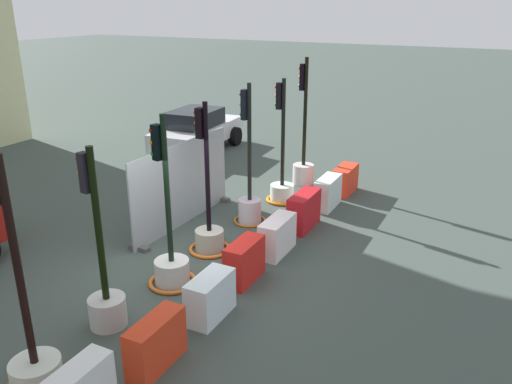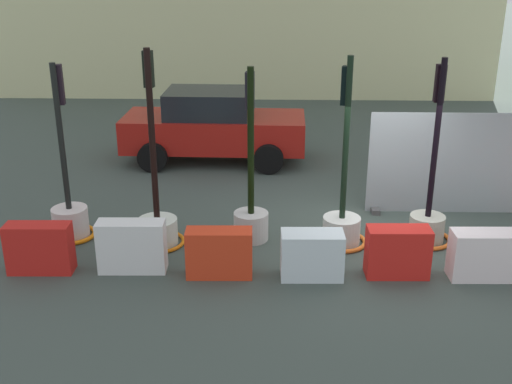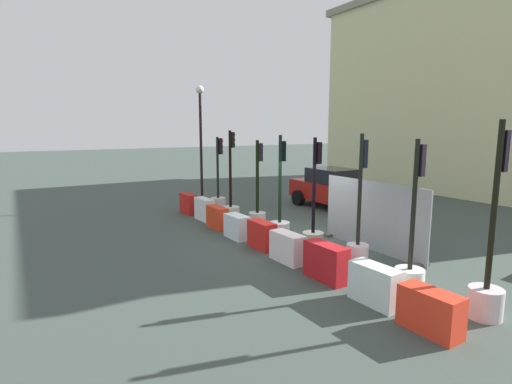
{
  "view_description": "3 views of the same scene",
  "coord_description": "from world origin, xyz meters",
  "px_view_note": "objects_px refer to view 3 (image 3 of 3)",
  "views": [
    {
      "loc": [
        -7.83,
        -5.77,
        5.14
      ],
      "look_at": [
        2.16,
        -0.45,
        0.99
      ],
      "focal_mm": 36.47,
      "sensor_mm": 36.0,
      "label": 1
    },
    {
      "loc": [
        -2.02,
        -10.26,
        4.83
      ],
      "look_at": [
        -2.3,
        0.3,
        0.78
      ],
      "focal_mm": 43.43,
      "sensor_mm": 36.0,
      "label": 2
    },
    {
      "loc": [
        9.79,
        -7.46,
        3.56
      ],
      "look_at": [
        -2.06,
        -0.3,
        1.34
      ],
      "focal_mm": 28.18,
      "sensor_mm": 36.0,
      "label": 3
    }
  ],
  "objects_px": {
    "construction_barrier_7": "(375,285)",
    "construction_barrier_8": "(430,311)",
    "construction_barrier_2": "(217,218)",
    "construction_barrier_5": "(288,248)",
    "traffic_light_3": "(280,222)",
    "traffic_light_2": "(258,209)",
    "car_red_compact": "(333,189)",
    "construction_barrier_0": "(188,204)",
    "construction_barrier_4": "(262,235)",
    "construction_barrier_3": "(237,227)",
    "street_lamp_post": "(201,127)",
    "traffic_light_0": "(218,199)",
    "traffic_light_4": "(313,231)",
    "traffic_light_1": "(231,206)",
    "traffic_light_7": "(487,282)",
    "traffic_light_5": "(358,244)",
    "traffic_light_6": "(410,266)",
    "construction_barrier_6": "(326,262)",
    "construction_barrier_1": "(204,209)"
  },
  "relations": [
    {
      "from": "construction_barrier_3",
      "to": "construction_barrier_8",
      "type": "relative_size",
      "value": 0.91
    },
    {
      "from": "traffic_light_1",
      "to": "construction_barrier_0",
      "type": "xyz_separation_m",
      "value": [
        -1.71,
        -1.1,
        -0.09
      ]
    },
    {
      "from": "traffic_light_0",
      "to": "traffic_light_3",
      "type": "xyz_separation_m",
      "value": [
        4.9,
        -0.15,
        -0.01
      ]
    },
    {
      "from": "traffic_light_1",
      "to": "construction_barrier_7",
      "type": "distance_m",
      "value": 8.54
    },
    {
      "from": "construction_barrier_1",
      "to": "construction_barrier_7",
      "type": "bearing_deg",
      "value": -0.62
    },
    {
      "from": "traffic_light_0",
      "to": "traffic_light_7",
      "type": "height_order",
      "value": "traffic_light_7"
    },
    {
      "from": "traffic_light_6",
      "to": "construction_barrier_3",
      "type": "bearing_deg",
      "value": -166.87
    },
    {
      "from": "construction_barrier_5",
      "to": "construction_barrier_7",
      "type": "distance_m",
      "value": 3.05
    },
    {
      "from": "construction_barrier_2",
      "to": "construction_barrier_5",
      "type": "relative_size",
      "value": 0.96
    },
    {
      "from": "traffic_light_3",
      "to": "traffic_light_5",
      "type": "relative_size",
      "value": 0.97
    },
    {
      "from": "traffic_light_0",
      "to": "traffic_light_5",
      "type": "distance_m",
      "value": 8.27
    },
    {
      "from": "traffic_light_0",
      "to": "traffic_light_3",
      "type": "bearing_deg",
      "value": -1.7
    },
    {
      "from": "traffic_light_1",
      "to": "traffic_light_7",
      "type": "distance_m",
      "value": 9.96
    },
    {
      "from": "traffic_light_4",
      "to": "traffic_light_7",
      "type": "bearing_deg",
      "value": -0.24
    },
    {
      "from": "traffic_light_1",
      "to": "construction_barrier_7",
      "type": "bearing_deg",
      "value": -7.55
    },
    {
      "from": "traffic_light_6",
      "to": "car_red_compact",
      "type": "height_order",
      "value": "traffic_light_6"
    },
    {
      "from": "construction_barrier_6",
      "to": "car_red_compact",
      "type": "height_order",
      "value": "car_red_compact"
    },
    {
      "from": "traffic_light_1",
      "to": "car_red_compact",
      "type": "height_order",
      "value": "traffic_light_1"
    },
    {
      "from": "traffic_light_1",
      "to": "construction_barrier_6",
      "type": "distance_m",
      "value": 7.01
    },
    {
      "from": "construction_barrier_3",
      "to": "street_lamp_post",
      "type": "bearing_deg",
      "value": 167.1
    },
    {
      "from": "traffic_light_1",
      "to": "traffic_light_2",
      "type": "distance_m",
      "value": 1.67
    },
    {
      "from": "construction_barrier_0",
      "to": "construction_barrier_2",
      "type": "bearing_deg",
      "value": -1.21
    },
    {
      "from": "traffic_light_2",
      "to": "construction_barrier_7",
      "type": "height_order",
      "value": "traffic_light_2"
    },
    {
      "from": "construction_barrier_0",
      "to": "street_lamp_post",
      "type": "height_order",
      "value": "street_lamp_post"
    },
    {
      "from": "traffic_light_3",
      "to": "construction_barrier_7",
      "type": "distance_m",
      "value": 5.34
    },
    {
      "from": "traffic_light_2",
      "to": "traffic_light_7",
      "type": "distance_m",
      "value": 8.3
    },
    {
      "from": "traffic_light_4",
      "to": "construction_barrier_6",
      "type": "relative_size",
      "value": 2.81
    },
    {
      "from": "traffic_light_7",
      "to": "street_lamp_post",
      "type": "height_order",
      "value": "street_lamp_post"
    },
    {
      "from": "traffic_light_2",
      "to": "car_red_compact",
      "type": "relative_size",
      "value": 0.7
    },
    {
      "from": "construction_barrier_7",
      "to": "construction_barrier_8",
      "type": "xyz_separation_m",
      "value": [
        1.3,
        -0.04,
        -0.02
      ]
    },
    {
      "from": "construction_barrier_0",
      "to": "construction_barrier_5",
      "type": "relative_size",
      "value": 0.94
    },
    {
      "from": "traffic_light_1",
      "to": "traffic_light_4",
      "type": "height_order",
      "value": "traffic_light_1"
    },
    {
      "from": "traffic_light_2",
      "to": "construction_barrier_7",
      "type": "distance_m",
      "value": 6.94
    },
    {
      "from": "traffic_light_1",
      "to": "traffic_light_7",
      "type": "relative_size",
      "value": 0.93
    },
    {
      "from": "construction_barrier_4",
      "to": "traffic_light_3",
      "type": "bearing_deg",
      "value": 123.18
    },
    {
      "from": "traffic_light_6",
      "to": "construction_barrier_3",
      "type": "height_order",
      "value": "traffic_light_6"
    },
    {
      "from": "traffic_light_7",
      "to": "construction_barrier_3",
      "type": "xyz_separation_m",
      "value": [
        -7.28,
        -1.39,
        -0.32
      ]
    },
    {
      "from": "traffic_light_7",
      "to": "construction_barrier_7",
      "type": "height_order",
      "value": "traffic_light_7"
    },
    {
      "from": "construction_barrier_5",
      "to": "street_lamp_post",
      "type": "height_order",
      "value": "street_lamp_post"
    },
    {
      "from": "traffic_light_6",
      "to": "construction_barrier_7",
      "type": "relative_size",
      "value": 3.01
    },
    {
      "from": "traffic_light_0",
      "to": "construction_barrier_6",
      "type": "bearing_deg",
      "value": -8.91
    },
    {
      "from": "traffic_light_5",
      "to": "street_lamp_post",
      "type": "xyz_separation_m",
      "value": [
        -9.88,
        -0.05,
        2.97
      ]
    },
    {
      "from": "construction_barrier_0",
      "to": "construction_barrier_4",
      "type": "relative_size",
      "value": 1.04
    },
    {
      "from": "traffic_light_4",
      "to": "construction_barrier_8",
      "type": "relative_size",
      "value": 3.01
    },
    {
      "from": "traffic_light_5",
      "to": "construction_barrier_2",
      "type": "bearing_deg",
      "value": -165.58
    },
    {
      "from": "traffic_light_1",
      "to": "traffic_light_2",
      "type": "relative_size",
      "value": 1.11
    },
    {
      "from": "construction_barrier_8",
      "to": "car_red_compact",
      "type": "height_order",
      "value": "car_red_compact"
    },
    {
      "from": "construction_barrier_3",
      "to": "car_red_compact",
      "type": "relative_size",
      "value": 0.22
    },
    {
      "from": "construction_barrier_7",
      "to": "car_red_compact",
      "type": "relative_size",
      "value": 0.25
    },
    {
      "from": "traffic_light_4",
      "to": "car_red_compact",
      "type": "height_order",
      "value": "traffic_light_4"
    }
  ]
}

